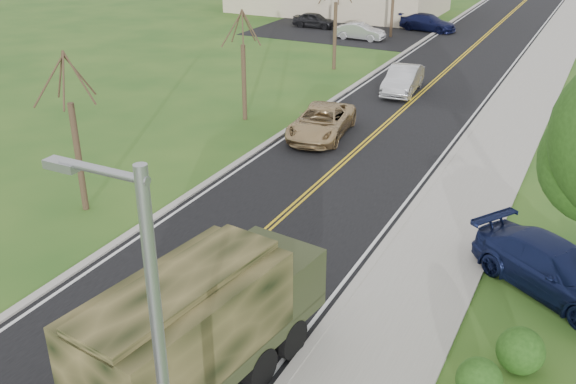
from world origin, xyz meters
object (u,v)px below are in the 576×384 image
Objects in this scene: suv_champagne at (321,122)px; sedan_silver at (403,80)px; pickup_navy at (555,269)px; military_truck at (202,321)px.

sedan_silver is (1.23, 9.19, 0.05)m from suv_champagne.
suv_champagne is 1.00× the size of pickup_navy.
military_truck reaches higher than sedan_silver.
suv_champagne is at bearing -102.74° from sedan_silver.
military_truck is 1.34× the size of suv_champagne.
suv_champagne is at bearing 112.81° from military_truck.
sedan_silver is (-3.62, 26.74, -1.17)m from military_truck.
sedan_silver is at bearing 62.41° from pickup_navy.
military_truck is 18.24m from suv_champagne.
military_truck is 10.87m from pickup_navy.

